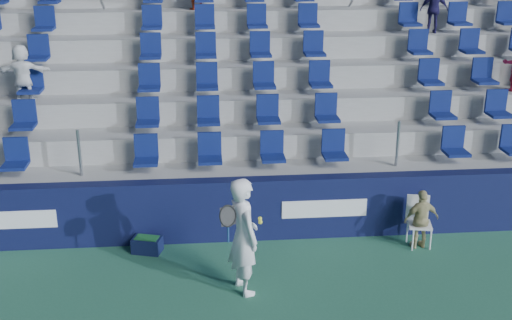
# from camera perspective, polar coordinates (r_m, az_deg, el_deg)

# --- Properties ---
(sponsor_wall) EXTENTS (24.00, 0.32, 1.20)m
(sponsor_wall) POSITION_cam_1_polar(r_m,az_deg,el_deg) (12.03, -1.08, -4.38)
(sponsor_wall) COLOR #10143B
(sponsor_wall) RESTS_ON ground
(grandstand) EXTENTS (24.00, 8.17, 6.63)m
(grandstand) POSITION_cam_1_polar(r_m,az_deg,el_deg) (16.41, -2.37, 7.94)
(grandstand) COLOR #9D9D98
(grandstand) RESTS_ON ground
(tennis_player) EXTENTS (0.75, 0.83, 1.96)m
(tennis_player) POSITION_cam_1_polar(r_m,az_deg,el_deg) (10.20, -1.13, -6.76)
(tennis_player) COLOR silver
(tennis_player) RESTS_ON ground
(line_judge_chair) EXTENTS (0.48, 0.50, 0.94)m
(line_judge_chair) POSITION_cam_1_polar(r_m,az_deg,el_deg) (12.23, 14.25, -4.96)
(line_judge_chair) COLOR white
(line_judge_chair) RESTS_ON ground
(line_judge) EXTENTS (0.69, 0.35, 1.13)m
(line_judge) POSITION_cam_1_polar(r_m,az_deg,el_deg) (12.09, 14.48, -5.12)
(line_judge) COLOR tan
(line_judge) RESTS_ON ground
(ball_bin) EXTENTS (0.58, 0.46, 0.29)m
(ball_bin) POSITION_cam_1_polar(r_m,az_deg,el_deg) (11.90, -9.65, -7.37)
(ball_bin) COLOR #10163A
(ball_bin) RESTS_ON ground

